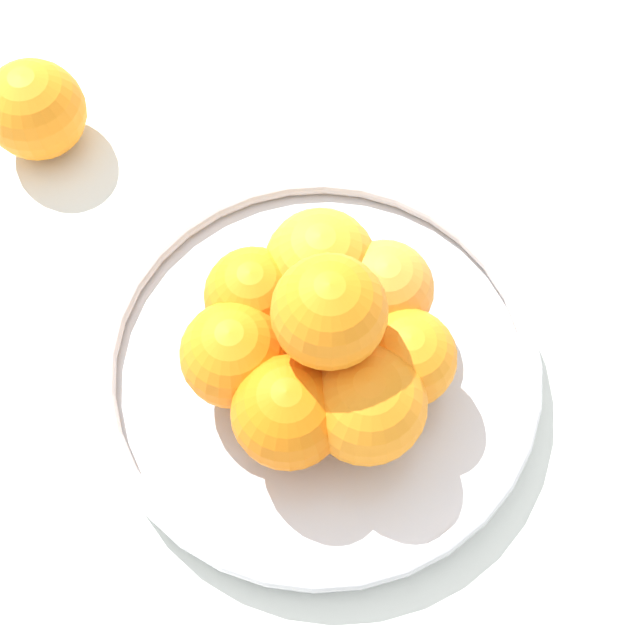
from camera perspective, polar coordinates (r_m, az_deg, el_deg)
The scene contains 4 objects.
ground_plane at distance 0.66m, azimuth -0.00°, elevation -3.66°, with size 4.00×4.00×0.00m, color silver.
fruit_bowl at distance 0.64m, azimuth -0.00°, elevation -3.13°, with size 0.32×0.32×0.03m.
orange_pile at distance 0.59m, azimuth 0.10°, elevation -1.14°, with size 0.18×0.18×0.13m.
stray_orange at distance 0.77m, azimuth -17.75°, elevation 12.69°, with size 0.08×0.08×0.08m, color orange.
Camera 1 is at (0.13, 0.21, 0.61)m, focal length 50.00 mm.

